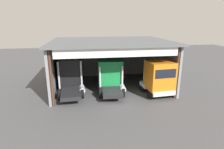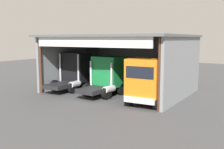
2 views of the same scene
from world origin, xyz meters
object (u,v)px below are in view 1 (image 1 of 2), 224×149
at_px(truck_green_center_bay, 111,76).
at_px(truck_orange_left_bay, 158,78).
at_px(tool_cart, 122,73).
at_px(truck_black_center_left_bay, 71,76).
at_px(oil_drum, 119,73).

height_order(truck_green_center_bay, truck_orange_left_bay, truck_orange_left_bay).
bearing_deg(tool_cart, truck_black_center_left_bay, -142.44).
height_order(truck_black_center_left_bay, truck_green_center_bay, truck_black_center_left_bay).
distance_m(truck_green_center_bay, oil_drum, 6.15).
height_order(truck_green_center_bay, tool_cart, truck_green_center_bay).
bearing_deg(truck_green_center_bay, oil_drum, 74.49).
bearing_deg(truck_black_center_left_bay, oil_drum, 37.24).
bearing_deg(oil_drum, tool_cart, -27.44).
height_order(truck_black_center_left_bay, truck_orange_left_bay, truck_black_center_left_bay).
distance_m(truck_black_center_left_bay, tool_cart, 8.37).
height_order(truck_orange_left_bay, oil_drum, truck_orange_left_bay).
bearing_deg(truck_orange_left_bay, tool_cart, -76.31).
height_order(oil_drum, tool_cart, tool_cart).
bearing_deg(oil_drum, truck_green_center_bay, -109.07).
xyz_separation_m(truck_black_center_left_bay, oil_drum, (6.16, 5.23, -1.40)).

